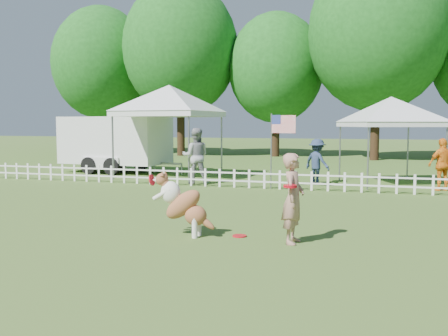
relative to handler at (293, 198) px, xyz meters
name	(u,v)px	position (x,y,z in m)	size (l,w,h in m)	color
ground	(195,237)	(-1.81, -0.04, -0.79)	(120.00, 120.00, 0.00)	#39611E
picket_fence	(272,180)	(-1.81, 6.96, -0.49)	(22.00, 0.08, 0.60)	white
handler	(293,198)	(0.00, 0.00, 0.00)	(0.57, 0.38, 1.57)	#A67663
dog	(184,205)	(-2.02, -0.04, -0.20)	(1.14, 0.38, 1.18)	brown
frisbee_on_turf	(240,236)	(-1.02, 0.21, -0.78)	(0.26, 0.26, 0.02)	red
canopy_tent_left	(170,132)	(-6.29, 9.18, 0.95)	(3.35, 3.35, 3.47)	silver
canopy_tent_right	(390,142)	(1.77, 9.40, 0.67)	(2.83, 2.83, 2.92)	silver
cargo_trailer	(116,144)	(-9.33, 10.44, 0.42)	(5.49, 2.42, 2.42)	white
flag_pole	(271,151)	(-1.86, 7.03, 0.41)	(0.92, 0.10, 2.39)	gray
spectator_a	(196,156)	(-4.59, 7.48, 0.17)	(0.93, 0.73, 1.92)	gray
spectator_b	(317,162)	(-0.60, 8.69, -0.01)	(1.01, 0.58, 1.56)	#263351
spectator_c	(443,164)	(3.31, 8.16, 0.03)	(0.95, 0.40, 1.63)	orange
tree_far_left	(102,73)	(-16.81, 21.96, 4.71)	(6.60, 6.60, 11.00)	#175117
tree_left	(180,62)	(-10.81, 21.46, 5.21)	(7.40, 7.40, 12.00)	#175117
tree_center_left	(276,78)	(-4.81, 22.46, 4.11)	(6.00, 6.00, 9.80)	#175117
tree_center_right	(377,47)	(1.19, 20.96, 5.51)	(7.60, 7.60, 12.60)	#175117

